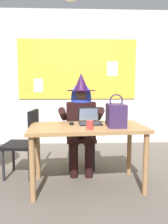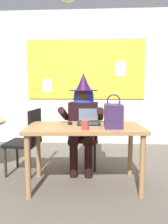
% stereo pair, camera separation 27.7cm
% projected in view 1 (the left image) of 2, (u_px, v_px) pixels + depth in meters
% --- Properties ---
extents(ground_plane, '(24.00, 24.00, 0.00)m').
position_uv_depth(ground_plane, '(79.00, 184.00, 2.62)').
color(ground_plane, '#5B544C').
extents(wall_back_bulletin, '(5.50, 2.17, 2.73)m').
position_uv_depth(wall_back_bulletin, '(77.00, 78.00, 4.37)').
color(wall_back_bulletin, silver).
rests_on(wall_back_bulletin, ground).
extents(desk_main, '(1.40, 0.77, 0.75)m').
position_uv_depth(desk_main, '(87.00, 134.00, 2.50)').
color(desk_main, '#A37547').
rests_on(desk_main, ground).
extents(chair_at_desk, '(0.43, 0.43, 0.91)m').
position_uv_depth(chair_at_desk, '(81.00, 133.00, 3.21)').
color(chair_at_desk, '#4C1E19').
rests_on(chair_at_desk, ground).
extents(person_costumed, '(0.60, 0.68, 1.40)m').
position_uv_depth(person_costumed, '(81.00, 116.00, 3.05)').
color(person_costumed, black).
rests_on(person_costumed, ground).
extents(laptop, '(0.30, 0.32, 0.20)m').
position_uv_depth(laptop, '(90.00, 120.00, 2.63)').
color(laptop, black).
rests_on(laptop, desk_main).
extents(computer_mouse, '(0.08, 0.11, 0.03)m').
position_uv_depth(computer_mouse, '(72.00, 123.00, 2.57)').
color(computer_mouse, black).
rests_on(computer_mouse, desk_main).
extents(handbag, '(0.20, 0.30, 0.38)m').
position_uv_depth(handbag, '(116.00, 115.00, 2.44)').
color(handbag, '#38234C').
rests_on(handbag, desk_main).
extents(coffee_mug, '(0.08, 0.08, 0.09)m').
position_uv_depth(coffee_mug, '(90.00, 125.00, 2.28)').
color(coffee_mug, '#B23833').
rests_on(coffee_mug, desk_main).
extents(chair_spare_by_window, '(0.46, 0.46, 0.90)m').
position_uv_depth(chair_spare_by_window, '(26.00, 140.00, 2.81)').
color(chair_spare_by_window, black).
rests_on(chair_spare_by_window, ground).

